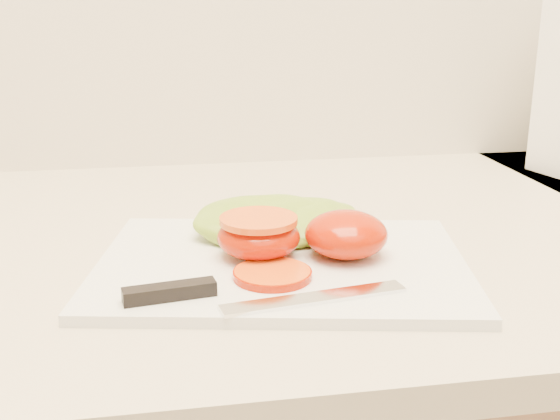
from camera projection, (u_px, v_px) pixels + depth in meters
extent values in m
cube|color=beige|center=(462.00, 233.00, 0.79)|extent=(3.92, 0.65, 0.03)
cube|color=white|center=(282.00, 265.00, 0.65)|extent=(0.38, 0.30, 0.01)
ellipsoid|color=#BA1F00|center=(346.00, 234.00, 0.65)|extent=(0.08, 0.08, 0.04)
ellipsoid|color=#BA1F00|center=(259.00, 237.00, 0.65)|extent=(0.08, 0.08, 0.04)
cylinder|color=#D14213|center=(259.00, 220.00, 0.64)|extent=(0.07, 0.07, 0.01)
cylinder|color=#F75F0D|center=(272.00, 274.00, 0.60)|extent=(0.07, 0.07, 0.01)
ellipsoid|color=#83A62B|center=(269.00, 221.00, 0.71)|extent=(0.16, 0.10, 0.03)
ellipsoid|color=#83A62B|center=(311.00, 221.00, 0.71)|extent=(0.15, 0.13, 0.03)
cube|color=silver|center=(315.00, 298.00, 0.56)|extent=(0.16, 0.04, 0.00)
cube|color=black|center=(170.00, 292.00, 0.56)|extent=(0.08, 0.03, 0.01)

